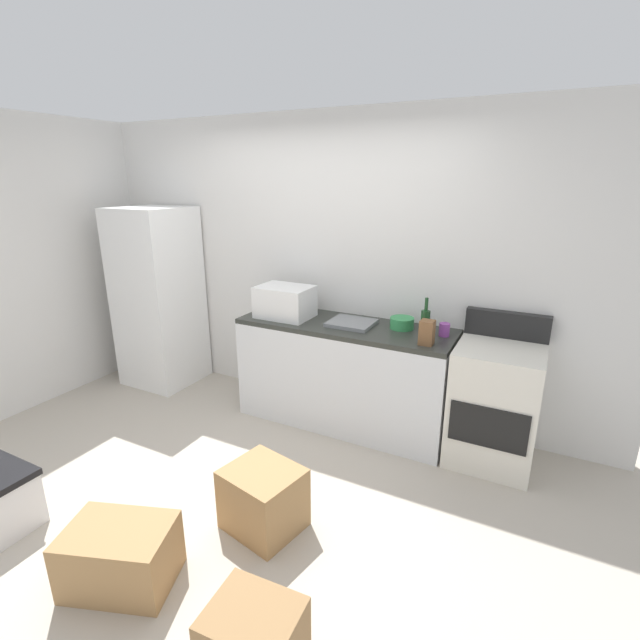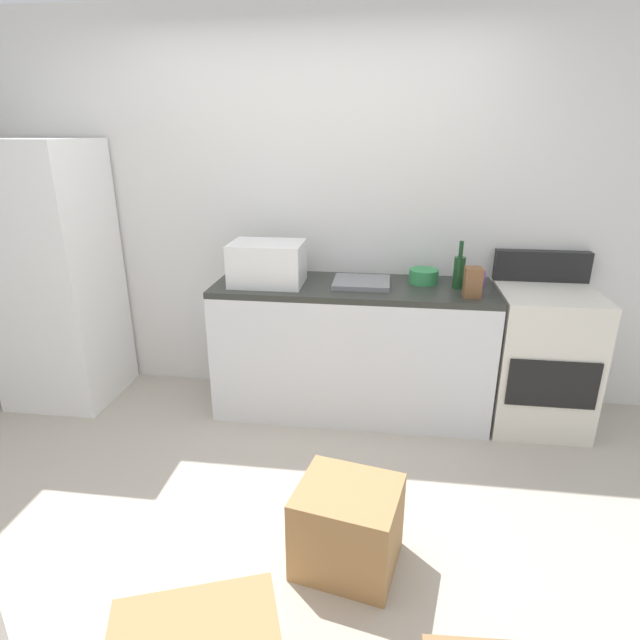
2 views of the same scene
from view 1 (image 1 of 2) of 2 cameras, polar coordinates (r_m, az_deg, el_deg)
ground_plane at (r=3.43m, az=-10.87°, el=-19.98°), size 6.00×6.00×0.00m
wall_back at (r=4.12m, az=1.41°, el=6.72°), size 5.00×0.10×2.60m
kitchen_counter at (r=3.95m, az=3.03°, el=-6.74°), size 1.80×0.60×0.90m
refrigerator at (r=4.92m, az=-19.48°, el=2.66°), size 0.68×0.66×1.79m
stove_oven at (r=3.67m, az=20.95°, el=-9.61°), size 0.60×0.61×1.10m
microwave at (r=3.96m, az=-4.39°, el=2.29°), size 0.46×0.34×0.27m
sink_basin at (r=3.77m, az=3.95°, el=-0.37°), size 0.36×0.32×0.03m
wine_bottle at (r=3.56m, az=12.99°, el=-0.25°), size 0.07×0.07×0.30m
coffee_mug at (r=3.61m, az=15.25°, el=-1.17°), size 0.08×0.08×0.10m
knife_block at (r=3.39m, az=13.19°, el=-1.53°), size 0.10×0.10×0.18m
mixing_bowl at (r=3.72m, az=10.18°, el=-0.37°), size 0.19×0.19×0.09m
cardboard_box_medium at (r=3.00m, az=-7.08°, el=-21.24°), size 0.50×0.46×0.40m
cardboard_box_small at (r=2.89m, az=-23.63°, el=-25.34°), size 0.64×0.53×0.34m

